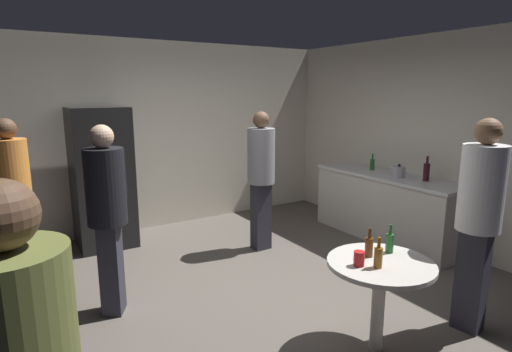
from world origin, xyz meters
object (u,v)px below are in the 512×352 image
at_px(beer_bottle_brown, 369,246).
at_px(person_in_gray_shirt, 261,170).
at_px(foreground_table, 380,275).
at_px(kettle, 399,172).
at_px(person_in_orange_shirt, 13,191).
at_px(refrigerator, 102,178).
at_px(beer_bottle_on_counter, 372,164).
at_px(person_in_white_shirt, 479,210).
at_px(wine_bottle_on_counter, 426,172).
at_px(plastic_cup_red, 359,259).
at_px(beer_bottle_amber, 378,257).
at_px(beer_bottle_green, 390,242).
at_px(person_in_black_shirt, 107,206).

xyz_separation_m(beer_bottle_brown, person_in_gray_shirt, (0.39, 2.16, 0.21)).
bearing_deg(foreground_table, kettle, 36.68).
relative_size(person_in_gray_shirt, person_in_orange_shirt, 1.01).
bearing_deg(refrigerator, beer_bottle_on_counter, -23.20).
bearing_deg(person_in_orange_shirt, person_in_white_shirt, 16.55).
height_order(wine_bottle_on_counter, person_in_gray_shirt, person_in_gray_shirt).
height_order(foreground_table, plastic_cup_red, plastic_cup_red).
height_order(beer_bottle_on_counter, person_in_white_shirt, person_in_white_shirt).
height_order(beer_bottle_amber, beer_bottle_brown, same).
bearing_deg(beer_bottle_amber, refrigerator, 108.38).
distance_m(kettle, person_in_orange_shirt, 4.44).
height_order(beer_bottle_brown, person_in_orange_shirt, person_in_orange_shirt).
height_order(wine_bottle_on_counter, beer_bottle_green, wine_bottle_on_counter).
bearing_deg(kettle, person_in_gray_shirt, 153.74).
xyz_separation_m(person_in_gray_shirt, person_in_orange_shirt, (-2.66, 0.43, -0.01)).
relative_size(person_in_white_shirt, person_in_black_shirt, 1.04).
bearing_deg(kettle, person_in_white_shirt, -123.14).
xyz_separation_m(beer_bottle_brown, person_in_orange_shirt, (-2.27, 2.59, 0.20)).
relative_size(person_in_gray_shirt, person_in_black_shirt, 1.02).
relative_size(person_in_black_shirt, person_in_orange_shirt, 0.99).
xyz_separation_m(wine_bottle_on_counter, person_in_gray_shirt, (-1.71, 1.12, 0.01)).
bearing_deg(beer_bottle_amber, person_in_orange_shirt, 128.14).
height_order(kettle, wine_bottle_on_counter, wine_bottle_on_counter).
xyz_separation_m(beer_bottle_on_counter, beer_bottle_brown, (-2.09, -1.90, -0.17)).
relative_size(kettle, plastic_cup_red, 2.22).
distance_m(kettle, foreground_table, 2.51).
bearing_deg(beer_bottle_on_counter, person_in_gray_shirt, 171.55).
bearing_deg(foreground_table, person_in_orange_shirt, 129.98).
distance_m(beer_bottle_green, person_in_white_shirt, 0.79).
relative_size(beer_bottle_on_counter, person_in_white_shirt, 0.13).
bearing_deg(foreground_table, wine_bottle_on_counter, 28.89).
bearing_deg(beer_bottle_amber, kettle, 36.38).
bearing_deg(refrigerator, person_in_orange_shirt, -142.96).
bearing_deg(person_in_gray_shirt, refrigerator, -126.92).
xyz_separation_m(foreground_table, person_in_black_shirt, (-1.60, 1.67, 0.38)).
bearing_deg(person_in_black_shirt, person_in_white_shirt, -9.38).
relative_size(refrigerator, beer_bottle_green, 7.83).
height_order(kettle, person_in_white_shirt, person_in_white_shirt).
bearing_deg(person_in_orange_shirt, person_in_gray_shirt, 49.94).
relative_size(kettle, beer_bottle_on_counter, 1.06).
xyz_separation_m(kettle, beer_bottle_brown, (-2.00, -1.37, -0.15)).
height_order(wine_bottle_on_counter, person_in_white_shirt, person_in_white_shirt).
xyz_separation_m(plastic_cup_red, person_in_black_shirt, (-1.41, 1.63, 0.22)).
bearing_deg(person_in_orange_shirt, plastic_cup_red, 7.06).
relative_size(wine_bottle_on_counter, foreground_table, 0.39).
relative_size(beer_bottle_brown, person_in_orange_shirt, 0.13).
bearing_deg(beer_bottle_brown, beer_bottle_green, -7.53).
height_order(wine_bottle_on_counter, plastic_cup_red, wine_bottle_on_counter).
xyz_separation_m(foreground_table, person_in_gray_shirt, (0.39, 2.28, 0.40)).
bearing_deg(person_in_black_shirt, plastic_cup_red, -21.73).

